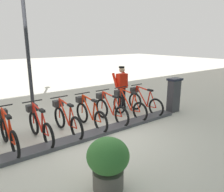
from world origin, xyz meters
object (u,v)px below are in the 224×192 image
object	(u,v)px
worker_near_rack	(122,86)
bike_docked_5	(39,125)
planter_bush	(108,161)
payment_kiosk	(174,94)
bike_docked_6	(8,132)
lamp_post	(26,34)
bike_docked_2	(110,109)
bike_docked_0	(144,101)
bike_docked_4	(66,119)
bike_docked_3	(90,114)
bike_docked_1	(128,105)

from	to	relation	value
worker_near_rack	bike_docked_5	bearing A→B (deg)	104.84
worker_near_rack	planter_bush	xyz separation A→B (m)	(-3.62, 3.22, -0.37)
payment_kiosk	bike_docked_6	world-z (taller)	payment_kiosk
lamp_post	worker_near_rack	bearing A→B (deg)	-109.91
payment_kiosk	bike_docked_2	xyz separation A→B (m)	(0.57, 2.54, -0.24)
payment_kiosk	planter_bush	world-z (taller)	payment_kiosk
planter_bush	bike_docked_0	bearing A→B (deg)	-52.70
payment_kiosk	bike_docked_4	size ratio (longest dim) A/B	0.74
bike_docked_3	lamp_post	xyz separation A→B (m)	(2.08, 1.10, 2.39)
bike_docked_0	bike_docked_5	world-z (taller)	same
bike_docked_5	bike_docked_6	world-z (taller)	same
bike_docked_1	bike_docked_0	bearing A→B (deg)	-90.00
bike_docked_1	bike_docked_2	distance (m)	0.77
payment_kiosk	bike_docked_4	world-z (taller)	payment_kiosk
bike_docked_5	lamp_post	xyz separation A→B (m)	(2.08, -0.44, 2.39)
planter_bush	bike_docked_6	bearing A→B (deg)	22.89
lamp_post	planter_bush	world-z (taller)	lamp_post
worker_near_rack	lamp_post	distance (m)	3.84
bike_docked_4	lamp_post	xyz separation A→B (m)	(2.08, 0.33, 2.39)
bike_docked_5	lamp_post	world-z (taller)	lamp_post
bike_docked_5	worker_near_rack	xyz separation A→B (m)	(0.95, -3.57, 0.48)
bike_docked_2	bike_docked_1	bearing A→B (deg)	-90.00
worker_near_rack	bike_docked_3	bearing A→B (deg)	115.05
bike_docked_5	bike_docked_1	bearing A→B (deg)	-90.00
bike_docked_1	worker_near_rack	distance (m)	1.16
bike_docked_2	bike_docked_4	bearing A→B (deg)	90.00
payment_kiosk	bike_docked_1	bearing A→B (deg)	72.05
lamp_post	bike_docked_1	bearing A→B (deg)	-128.14
bike_docked_3	worker_near_rack	distance (m)	2.29
bike_docked_6	bike_docked_3	bearing A→B (deg)	-90.00
payment_kiosk	bike_docked_6	size ratio (longest dim) A/B	0.74
bike_docked_3	planter_bush	xyz separation A→B (m)	(-2.68, 1.19, 0.11)
bike_docked_5	bike_docked_4	bearing A→B (deg)	-90.00
bike_docked_5	planter_bush	xyz separation A→B (m)	(-2.68, -0.36, 0.11)
bike_docked_0	lamp_post	size ratio (longest dim) A/B	0.39
bike_docked_4	bike_docked_6	xyz separation A→B (m)	(0.00, 1.55, 0.00)
bike_docked_3	bike_docked_6	world-z (taller)	same
bike_docked_0	bike_docked_6	world-z (taller)	same
bike_docked_6	lamp_post	bearing A→B (deg)	-30.34
bike_docked_6	bike_docked_1	bearing A→B (deg)	-90.00
bike_docked_5	lamp_post	size ratio (longest dim) A/B	0.39
bike_docked_6	bike_docked_5	bearing A→B (deg)	-90.00
worker_near_rack	bike_docked_1	bearing A→B (deg)	153.14
bike_docked_2	planter_bush	xyz separation A→B (m)	(-2.68, 1.97, 0.11)
bike_docked_3	planter_bush	size ratio (longest dim) A/B	1.77
bike_docked_3	bike_docked_4	world-z (taller)	same
bike_docked_1	planter_bush	size ratio (longest dim) A/B	1.77
bike_docked_2	bike_docked_4	size ratio (longest dim) A/B	1.00
payment_kiosk	bike_docked_5	world-z (taller)	payment_kiosk
bike_docked_0	worker_near_rack	bearing A→B (deg)	17.24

